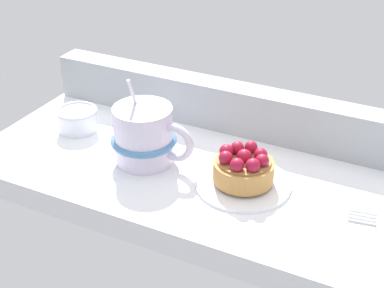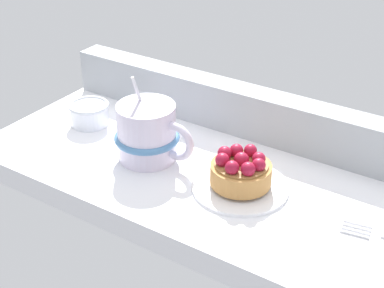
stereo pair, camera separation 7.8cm
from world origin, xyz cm
name	(u,v)px [view 1 (the left image)]	position (x,y,z in cm)	size (l,w,h in cm)	color
ground_plane	(229,186)	(0.00, 0.00, -1.82)	(75.21, 30.25, 3.63)	white
window_rail_back	(263,114)	(0.00, 12.89, 3.72)	(73.70, 4.48, 7.44)	#9EA3A8
dessert_plate	(243,182)	(2.61, -1.48, 0.45)	(13.17, 13.17, 0.97)	white
raspberry_tart	(244,167)	(2.61, -1.50, 2.97)	(8.24, 8.24, 4.69)	#B77F42
coffee_mug	(145,136)	(-12.44, -1.86, 4.16)	(12.78, 9.54, 12.67)	silver
sugar_bowl	(78,119)	(-26.95, 1.46, 1.95)	(6.62, 6.62, 3.62)	silver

